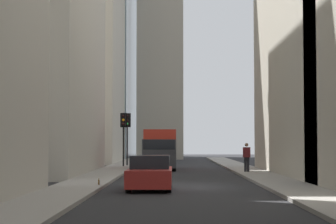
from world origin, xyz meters
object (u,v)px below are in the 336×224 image
object	(u,v)px
sedan_red	(150,174)
discarded_bottle	(99,182)
pedestrian	(247,156)
delivery_truck	(160,149)
traffic_light_far_junction	(127,127)
traffic_light_midblock	(123,127)

from	to	relation	value
sedan_red	discarded_bottle	world-z (taller)	sedan_red
pedestrian	delivery_truck	bearing A→B (deg)	45.87
traffic_light_far_junction	discarded_bottle	xyz separation A→B (m)	(-20.94, -0.46, -2.90)
delivery_truck	traffic_light_far_junction	xyz separation A→B (m)	(4.49, 2.70, 1.69)
delivery_truck	traffic_light_far_junction	size ratio (longest dim) A/B	1.58
delivery_truck	discarded_bottle	distance (m)	16.65
delivery_truck	sedan_red	world-z (taller)	delivery_truck
sedan_red	delivery_truck	bearing A→B (deg)	0.00
delivery_truck	sedan_red	xyz separation A→B (m)	(-17.41, -0.00, -0.80)
traffic_light_midblock	discarded_bottle	xyz separation A→B (m)	(-19.52, -0.63, -2.87)
traffic_light_far_junction	pedestrian	size ratio (longest dim) A/B	2.32
delivery_truck	traffic_light_far_junction	distance (m)	5.51
traffic_light_midblock	traffic_light_far_junction	size ratio (longest dim) A/B	0.99
traffic_light_far_junction	delivery_truck	bearing A→B (deg)	-148.92
traffic_light_midblock	discarded_bottle	size ratio (longest dim) A/B	15.02
delivery_truck	pedestrian	xyz separation A→B (m)	(-5.31, -5.47, -0.35)
traffic_light_far_junction	sedan_red	bearing A→B (deg)	-172.96
discarded_bottle	sedan_red	bearing A→B (deg)	-113.05
sedan_red	discarded_bottle	bearing A→B (deg)	66.95
delivery_truck	traffic_light_midblock	size ratio (longest dim) A/B	1.59
sedan_red	discarded_bottle	size ratio (longest dim) A/B	15.93
pedestrian	discarded_bottle	size ratio (longest dim) A/B	6.54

